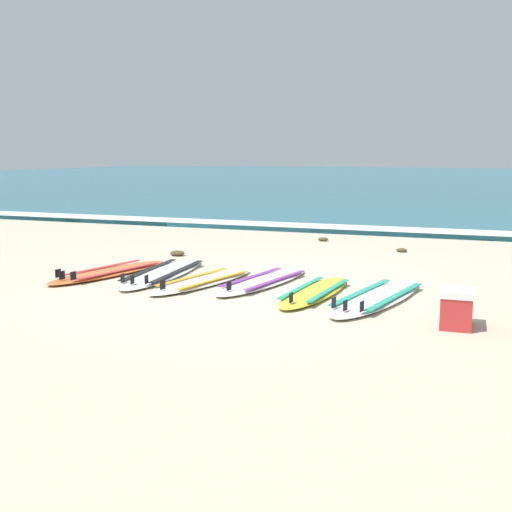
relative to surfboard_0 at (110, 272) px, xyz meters
name	(u,v)px	position (x,y,z in m)	size (l,w,h in m)	color
ground_plane	(247,286)	(2.11, -0.07, -0.04)	(80.00, 80.00, 0.00)	#C1B599
sea	(441,179)	(2.11, 35.51, 0.01)	(80.00, 60.00, 0.10)	#23667A
wave_foam_strip	(345,229)	(2.11, 5.95, 0.02)	(80.00, 0.89, 0.11)	white
surfboard_0	(110,272)	(0.00, 0.00, 0.00)	(1.03, 2.23, 0.18)	orange
surfboard_1	(164,273)	(0.75, 0.20, 0.00)	(0.79, 2.48, 0.18)	white
surfboard_2	(203,281)	(1.52, -0.13, 0.00)	(0.97, 2.09, 0.18)	white
surfboard_3	(264,281)	(2.27, 0.13, 0.00)	(0.93, 2.17, 0.18)	silver
surfboard_4	(315,292)	(3.07, -0.25, 0.00)	(0.68, 2.01, 0.18)	yellow
surfboard_5	(378,297)	(3.84, -0.28, 0.00)	(1.09, 2.42, 0.18)	white
cooler_box	(456,308)	(4.75, -1.14, 0.16)	(0.32, 0.47, 0.38)	red
seaweed_clump_near_shoreline	(402,250)	(3.63, 3.51, 0.00)	(0.19, 0.15, 0.07)	#4C4228
seaweed_clump_mid_sand	(323,239)	(2.01, 4.39, 0.00)	(0.20, 0.16, 0.07)	#4C4228
seaweed_clump_by_the_boards	(177,253)	(0.14, 1.80, 0.01)	(0.25, 0.20, 0.09)	#4C4228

